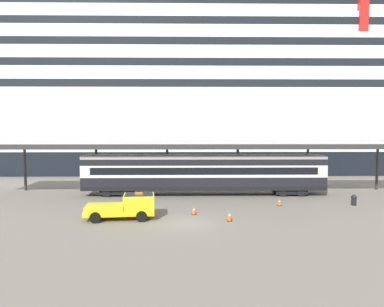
% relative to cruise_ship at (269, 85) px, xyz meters
% --- Properties ---
extents(ground_plane, '(400.00, 400.00, 0.00)m').
position_rel_cruise_ship_xyz_m(ground_plane, '(-15.06, -41.30, -14.51)').
color(ground_plane, slate).
extents(cruise_ship, '(127.82, 31.59, 41.94)m').
position_rel_cruise_ship_xyz_m(cruise_ship, '(0.00, 0.00, 0.00)').
color(cruise_ship, black).
rests_on(cruise_ship, ground).
extents(platform_canopy, '(46.63, 5.71, 5.56)m').
position_rel_cruise_ship_xyz_m(platform_canopy, '(-13.26, -29.59, -9.19)').
color(platform_canopy, '#B9B9B9').
rests_on(platform_canopy, ground).
extents(train_carriage, '(24.46, 2.81, 4.11)m').
position_rel_cruise_ship_xyz_m(train_carriage, '(-13.26, -30.01, -12.20)').
color(train_carriage, black).
rests_on(train_carriage, ground).
extents(service_truck, '(5.36, 2.62, 2.02)m').
position_rel_cruise_ship_xyz_m(service_truck, '(-19.58, -39.91, -13.52)').
color(service_truck, yellow).
rests_on(service_truck, ground).
extents(traffic_cone_near, '(0.36, 0.36, 0.69)m').
position_rel_cruise_ship_xyz_m(traffic_cone_near, '(-6.80, -35.39, -14.17)').
color(traffic_cone_near, black).
rests_on(traffic_cone_near, ground).
extents(traffic_cone_mid, '(0.36, 0.36, 0.78)m').
position_rel_cruise_ship_xyz_m(traffic_cone_mid, '(-11.85, -40.66, -14.12)').
color(traffic_cone_mid, black).
rests_on(traffic_cone_mid, ground).
extents(traffic_cone_far, '(0.36, 0.36, 0.70)m').
position_rel_cruise_ship_xyz_m(traffic_cone_far, '(-14.45, -38.57, -14.17)').
color(traffic_cone_far, black).
rests_on(traffic_cone_far, ground).
extents(dockside_crane, '(12.38, 4.40, 53.21)m').
position_rel_cruise_ship_xyz_m(dockside_crane, '(11.19, -12.53, 2.07)').
color(dockside_crane, '#595960').
rests_on(dockside_crane, ground).
extents(quay_bollard, '(0.48, 0.48, 0.96)m').
position_rel_cruise_ship_xyz_m(quay_bollard, '(-0.15, -35.34, -13.99)').
color(quay_bollard, black).
rests_on(quay_bollard, ground).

